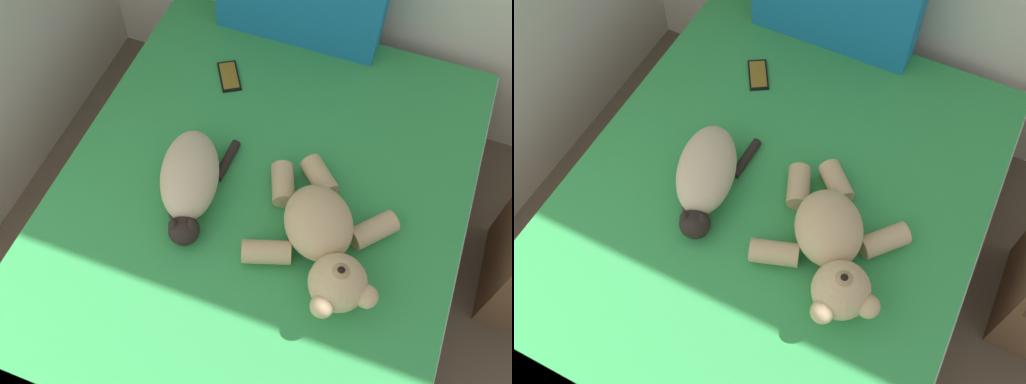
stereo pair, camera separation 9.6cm
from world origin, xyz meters
The scene contains 4 objects.
bed centered at (1.06, 2.72, 0.24)m, with size 1.39×1.96×0.48m.
cat centered at (0.84, 2.79, 0.55)m, with size 0.28×0.44×0.15m.
teddy_bear centered at (1.31, 2.73, 0.56)m, with size 0.46×0.56×0.19m.
cell_phone centered at (0.77, 3.30, 0.49)m, with size 0.14×0.16×0.01m.
Camera 1 is at (1.40, 1.91, 2.15)m, focal length 41.09 mm.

